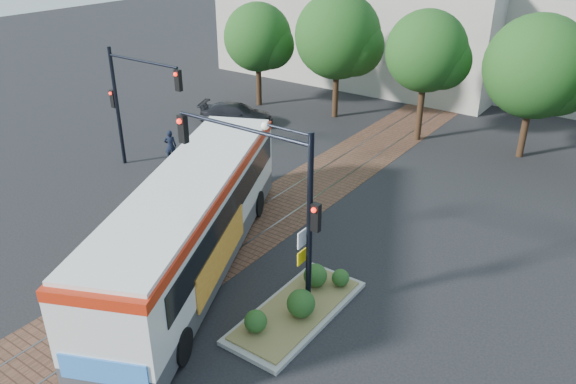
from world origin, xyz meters
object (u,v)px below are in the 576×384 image
signal_pole_left (130,94)px  parked_car (236,114)px  traffic_island (299,304)px  signal_pole_main (276,188)px  city_bus (192,218)px  officer (170,146)px

signal_pole_left → parked_car: 8.67m
traffic_island → signal_pole_left: (-13.19, 4.89, 3.54)m
traffic_island → signal_pole_main: bearing=174.6°
signal_pole_left → parked_car: (-0.31, 8.05, -3.21)m
signal_pole_main → parked_car: 18.30m
signal_pole_main → city_bus: bearing=-179.7°
traffic_island → signal_pole_left: 14.50m
city_bus → officer: (-7.84, 6.38, -1.13)m
officer → parked_car: size_ratio=0.38×
signal_pole_main → officer: signal_pole_main is taller
city_bus → officer: city_bus is taller
signal_pole_main → traffic_island: bearing=-5.4°
city_bus → signal_pole_left: size_ratio=2.21×
city_bus → signal_pole_main: signal_pole_main is taller
city_bus → officer: bearing=116.6°
city_bus → signal_pole_main: size_ratio=2.21×
traffic_island → signal_pole_main: signal_pole_main is taller
officer → city_bus: bearing=100.4°
city_bus → signal_pole_left: bearing=126.4°
signal_pole_main → signal_pole_left: size_ratio=1.00×
signal_pole_left → officer: (0.71, 1.56, -3.01)m
signal_pole_left → city_bus: bearing=-29.4°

